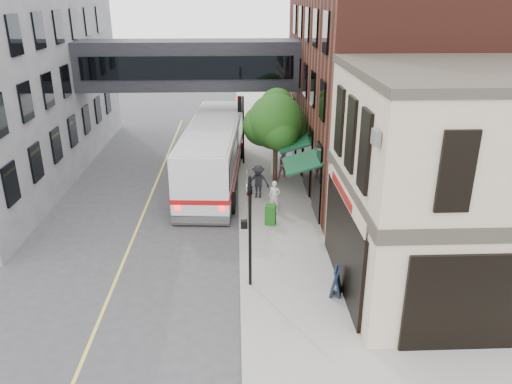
{
  "coord_description": "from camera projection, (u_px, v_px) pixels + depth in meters",
  "views": [
    {
      "loc": [
        -0.06,
        -14.77,
        10.72
      ],
      "look_at": [
        0.67,
        3.18,
        3.56
      ],
      "focal_mm": 35.0,
      "sensor_mm": 36.0,
      "label": 1
    }
  ],
  "objects": [
    {
      "name": "ground",
      "position": [
        241.0,
        319.0,
        17.68
      ],
      "size": [
        120.0,
        120.0,
        0.0
      ],
      "primitive_type": "plane",
      "color": "#38383A",
      "rests_on": "ground"
    },
    {
      "name": "sidewalk_main",
      "position": [
        270.0,
        179.0,
        30.73
      ],
      "size": [
        4.0,
        60.0,
        0.15
      ],
      "primitive_type": "cube",
      "color": "gray",
      "rests_on": "ground"
    },
    {
      "name": "corner_building",
      "position": [
        483.0,
        184.0,
        18.32
      ],
      "size": [
        10.19,
        8.12,
        8.45
      ],
      "color": "#C0A893",
      "rests_on": "ground"
    },
    {
      "name": "brick_building",
      "position": [
        405.0,
        62.0,
        29.39
      ],
      "size": [
        13.76,
        18.0,
        14.0
      ],
      "color": "#491F16",
      "rests_on": "ground"
    },
    {
      "name": "skyway_bridge",
      "position": [
        189.0,
        65.0,
        31.87
      ],
      "size": [
        14.0,
        3.18,
        3.0
      ],
      "color": "black",
      "rests_on": "ground"
    },
    {
      "name": "traffic_signal_near",
      "position": [
        249.0,
        218.0,
        18.45
      ],
      "size": [
        0.44,
        0.22,
        4.6
      ],
      "color": "black",
      "rests_on": "sidewalk_main"
    },
    {
      "name": "traffic_signal_far",
      "position": [
        241.0,
        116.0,
        32.24
      ],
      "size": [
        0.53,
        0.28,
        4.5
      ],
      "color": "black",
      "rests_on": "sidewalk_main"
    },
    {
      "name": "street_sign_pole",
      "position": [
        247.0,
        194.0,
        23.48
      ],
      "size": [
        0.08,
        0.75,
        3.0
      ],
      "color": "gray",
      "rests_on": "sidewalk_main"
    },
    {
      "name": "street_tree",
      "position": [
        275.0,
        121.0,
        28.59
      ],
      "size": [
        3.8,
        3.2,
        5.6
      ],
      "color": "#382619",
      "rests_on": "sidewalk_main"
    },
    {
      "name": "lane_marking",
      "position": [
        146.0,
        208.0,
        26.78
      ],
      "size": [
        0.12,
        40.0,
        0.01
      ],
      "primitive_type": "cube",
      "color": "#D8CC4C",
      "rests_on": "ground"
    },
    {
      "name": "bus",
      "position": [
        213.0,
        150.0,
        29.97
      ],
      "size": [
        3.88,
        13.37,
        3.55
      ],
      "color": "silver",
      "rests_on": "ground"
    },
    {
      "name": "pedestrian_a",
      "position": [
        275.0,
        196.0,
        25.81
      ],
      "size": [
        0.67,
        0.52,
        1.62
      ],
      "primitive_type": "imported",
      "rotation": [
        0.0,
        0.0,
        -0.24
      ],
      "color": "white",
      "rests_on": "sidewalk_main"
    },
    {
      "name": "pedestrian_b",
      "position": [
        284.0,
        165.0,
        30.33
      ],
      "size": [
        0.96,
        0.81,
        1.75
      ],
      "primitive_type": "imported",
      "rotation": [
        0.0,
        0.0,
        0.18
      ],
      "color": "#CF8693",
      "rests_on": "sidewalk_main"
    },
    {
      "name": "pedestrian_c",
      "position": [
        258.0,
        181.0,
        27.49
      ],
      "size": [
        1.32,
        0.9,
        1.88
      ],
      "primitive_type": "imported",
      "rotation": [
        0.0,
        0.0,
        -0.17
      ],
      "color": "black",
      "rests_on": "sidewalk_main"
    },
    {
      "name": "newspaper_box",
      "position": [
        271.0,
        215.0,
        24.43
      ],
      "size": [
        0.59,
        0.55,
        1.0
      ],
      "primitive_type": "cube",
      "rotation": [
        0.0,
        0.0,
        -0.25
      ],
      "color": "#195713",
      "rests_on": "sidewalk_main"
    },
    {
      "name": "sandwich_board",
      "position": [
        336.0,
        281.0,
        18.64
      ],
      "size": [
        0.56,
        0.72,
        1.12
      ],
      "primitive_type": "cube",
      "rotation": [
        0.0,
        0.0,
        -0.29
      ],
      "color": "black",
      "rests_on": "sidewalk_main"
    }
  ]
}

